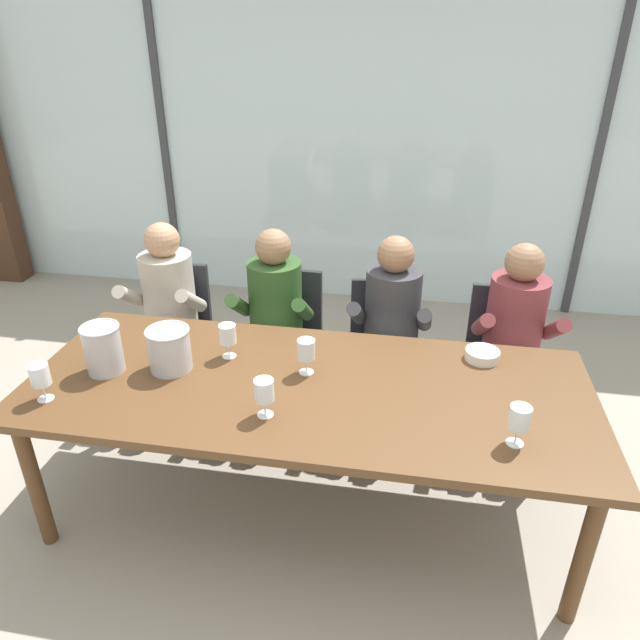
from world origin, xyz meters
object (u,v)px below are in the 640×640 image
at_px(person_olive_shirt, 273,316).
at_px(dining_table, 307,395).
at_px(chair_left_of_center, 286,329).
at_px(wine_glass_by_right_taster, 40,376).
at_px(wine_glass_by_left_taster, 264,392).
at_px(wine_glass_near_bucket, 306,351).
at_px(person_charcoal_jacket, 390,325).
at_px(wine_glass_spare_empty, 519,419).
at_px(chair_right_of_center, 503,349).
at_px(tasting_bowl, 482,355).
at_px(chair_near_curtain, 175,321).
at_px(chair_center, 385,341).
at_px(ice_bucket_secondary, 169,349).
at_px(person_maroon_top, 515,336).
at_px(wine_glass_center_pour, 228,336).
at_px(ice_bucket_primary, 103,348).
at_px(person_beige_jumper, 165,307).

bearing_deg(person_olive_shirt, dining_table, -67.00).
height_order(chair_left_of_center, wine_glass_by_right_taster, wine_glass_by_right_taster).
relative_size(wine_glass_by_left_taster, wine_glass_near_bucket, 1.00).
xyz_separation_m(person_charcoal_jacket, wine_glass_by_right_taster, (-1.43, -1.11, 0.20)).
distance_m(dining_table, person_charcoal_jacket, 0.86).
distance_m(wine_glass_by_right_taster, wine_glass_spare_empty, 1.99).
height_order(chair_right_of_center, tasting_bowl, chair_right_of_center).
bearing_deg(chair_near_curtain, chair_right_of_center, -0.81).
bearing_deg(tasting_bowl, person_charcoal_jacket, 137.07).
relative_size(chair_left_of_center, chair_center, 1.00).
xyz_separation_m(ice_bucket_secondary, wine_glass_by_left_taster, (0.53, -0.28, 0.01)).
relative_size(person_maroon_top, wine_glass_center_pour, 6.80).
xyz_separation_m(wine_glass_center_pour, wine_glass_by_right_taster, (-0.68, -0.49, 0.00)).
distance_m(person_maroon_top, wine_glass_near_bucket, 1.28).
xyz_separation_m(chair_left_of_center, chair_right_of_center, (1.33, -0.03, 0.00)).
bearing_deg(dining_table, tasting_bowl, 24.21).
bearing_deg(wine_glass_by_left_taster, ice_bucket_primary, 165.80).
xyz_separation_m(chair_right_of_center, tasting_bowl, (-0.20, -0.58, 0.28)).
relative_size(dining_table, person_maroon_top, 2.17).
height_order(person_beige_jumper, person_olive_shirt, same).
xyz_separation_m(person_maroon_top, ice_bucket_secondary, (-1.68, -0.78, 0.19)).
xyz_separation_m(ice_bucket_secondary, tasting_bowl, (1.46, 0.34, -0.08)).
distance_m(person_maroon_top, wine_glass_spare_empty, 1.10).
bearing_deg(wine_glass_spare_empty, wine_glass_near_bucket, 158.01).
bearing_deg(wine_glass_near_bucket, person_maroon_top, 33.93).
height_order(chair_near_curtain, wine_glass_near_bucket, wine_glass_near_bucket).
xyz_separation_m(chair_near_curtain, wine_glass_center_pour, (0.63, -0.77, 0.37)).
height_order(ice_bucket_secondary, wine_glass_spare_empty, ice_bucket_secondary).
height_order(wine_glass_by_left_taster, wine_glass_by_right_taster, same).
relative_size(chair_center, person_olive_shirt, 0.73).
bearing_deg(ice_bucket_primary, dining_table, 3.10).
relative_size(wine_glass_near_bucket, wine_glass_center_pour, 1.00).
xyz_separation_m(dining_table, tasting_bowl, (0.80, 0.36, 0.09)).
xyz_separation_m(ice_bucket_primary, wine_glass_by_right_taster, (-0.15, -0.26, -0.00)).
relative_size(chair_near_curtain, wine_glass_by_right_taster, 4.97).
distance_m(chair_near_curtain, person_charcoal_jacket, 1.41).
relative_size(chair_left_of_center, wine_glass_by_right_taster, 4.97).
height_order(chair_right_of_center, ice_bucket_primary, ice_bucket_primary).
height_order(ice_bucket_primary, wine_glass_spare_empty, ice_bucket_primary).
height_order(dining_table, ice_bucket_primary, ice_bucket_primary).
height_order(chair_right_of_center, person_olive_shirt, person_olive_shirt).
distance_m(person_charcoal_jacket, wine_glass_by_right_taster, 1.83).
height_order(person_maroon_top, ice_bucket_primary, person_maroon_top).
bearing_deg(dining_table, person_olive_shirt, 114.44).
relative_size(chair_left_of_center, person_maroon_top, 0.73).
bearing_deg(wine_glass_spare_empty, chair_left_of_center, 134.40).
height_order(person_beige_jumper, wine_glass_near_bucket, person_beige_jumper).
relative_size(dining_table, chair_right_of_center, 2.98).
relative_size(person_beige_jumper, wine_glass_center_pour, 6.80).
distance_m(person_olive_shirt, wine_glass_by_left_taster, 1.10).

